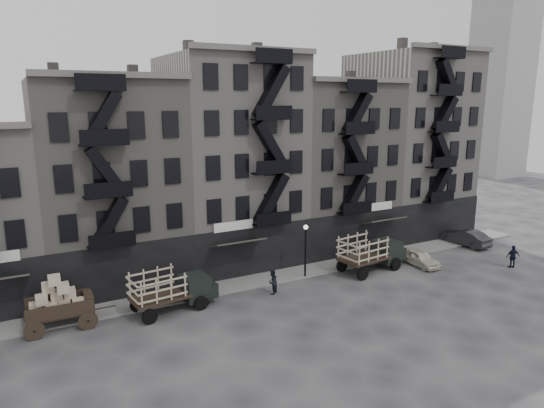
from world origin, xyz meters
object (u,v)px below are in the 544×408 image
policeman (513,257)px  pedestrian_mid (272,282)px  car_east (420,258)px  car_far (466,237)px  stake_truck_west (171,287)px  stake_truck_east (372,250)px  wagon (56,298)px

policeman → pedestrian_mid: bearing=9.3°
car_east → policeman: 7.52m
car_east → car_far: (8.00, 2.10, 0.12)m
stake_truck_west → policeman: (27.19, -5.36, -0.66)m
car_far → policeman: 6.40m
policeman → stake_truck_east: bearing=-3.1°
stake_truck_west → pedestrian_mid: (7.13, -0.75, -0.72)m
car_far → pedestrian_mid: pedestrian_mid is taller
car_east → car_far: bearing=15.8°
stake_truck_west → policeman: size_ratio=3.06×
wagon → car_east: bearing=-2.5°
stake_truck_west → car_east: stake_truck_west is taller
pedestrian_mid → car_east: bearing=138.4°
car_east → car_far: size_ratio=0.81×
stake_truck_east → car_far: bearing=-2.0°
stake_truck_west → car_far: (28.87, 0.81, -0.85)m
wagon → car_far: wagon is taller
car_east → policeman: size_ratio=1.99×
wagon → stake_truck_east: bearing=-0.9°
car_far → pedestrian_mid: size_ratio=2.60×
policeman → stake_truck_west: bearing=11.1°
wagon → stake_truck_east: 23.37m
car_far → wagon: bearing=-4.8°
stake_truck_west → policeman: 27.72m
stake_truck_east → pedestrian_mid: size_ratio=3.48×
stake_truck_west → pedestrian_mid: size_ratio=3.25×
policeman → car_far: bearing=-83.0°
car_far → stake_truck_west: bearing=-3.2°
stake_truck_east → car_east: bearing=-19.8°
pedestrian_mid → policeman: size_ratio=0.94×
stake_truck_west → stake_truck_east: stake_truck_east is taller
stake_truck_west → wagon: bearing=166.5°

